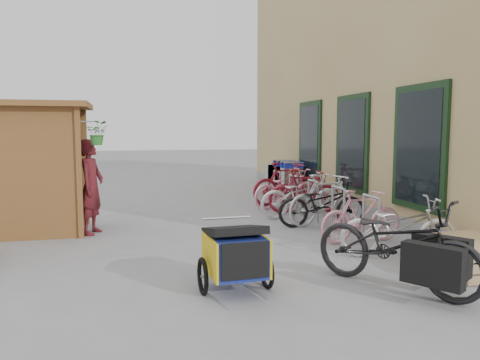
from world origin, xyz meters
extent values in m
plane|color=gray|center=(0.00, 0.00, 0.00)|extent=(80.00, 80.00, 0.00)
cube|color=tan|center=(6.50, 4.50, 3.50)|extent=(6.00, 13.00, 7.00)
cube|color=gray|center=(3.58, 4.50, 0.15)|extent=(0.18, 13.00, 0.30)
cube|color=black|center=(3.47, 0.50, 1.60)|extent=(0.06, 1.50, 2.20)
cube|color=black|center=(3.44, 0.50, 1.60)|extent=(0.02, 1.25, 1.95)
cube|color=black|center=(3.47, 3.00, 1.60)|extent=(0.06, 1.50, 2.20)
cube|color=black|center=(3.44, 3.00, 1.60)|extent=(0.02, 1.25, 1.95)
cube|color=black|center=(3.47, 5.50, 1.60)|extent=(0.06, 1.50, 2.20)
cube|color=black|center=(3.44, 5.50, 1.60)|extent=(0.02, 1.25, 1.95)
cube|color=brown|center=(-2.30, 1.85, 1.15)|extent=(0.09, 0.09, 2.30)
cube|color=brown|center=(-2.30, 3.15, 1.15)|extent=(0.09, 0.09, 2.30)
cube|color=brown|center=(-3.20, 1.88, 1.15)|extent=(1.80, 0.05, 2.30)
cube|color=brown|center=(-3.20, 3.12, 1.15)|extent=(1.80, 0.05, 2.30)
cube|color=brown|center=(-3.20, 2.50, 2.35)|extent=(2.15, 1.65, 0.10)
cube|color=brown|center=(-3.40, 2.50, 0.90)|extent=(1.30, 1.15, 0.04)
cube|color=brown|center=(-3.40, 2.50, 1.50)|extent=(1.30, 1.15, 0.04)
cylinder|color=#A5A8AD|center=(-2.12, 1.85, 2.05)|extent=(0.36, 0.02, 0.02)
imported|color=#286E26|center=(-1.97, 1.85, 1.85)|extent=(0.38, 0.33, 0.42)
cylinder|color=#A5A8AD|center=(2.30, -0.25, 0.42)|extent=(0.05, 0.05, 0.84)
cylinder|color=#A5A8AD|center=(2.30, 0.25, 0.42)|extent=(0.05, 0.05, 0.84)
cylinder|color=#A5A8AD|center=(2.30, 0.00, 0.84)|extent=(0.05, 0.50, 0.05)
cylinder|color=#A5A8AD|center=(2.30, 0.95, 0.42)|extent=(0.05, 0.05, 0.84)
cylinder|color=#A5A8AD|center=(2.30, 1.45, 0.42)|extent=(0.05, 0.05, 0.84)
cylinder|color=#A5A8AD|center=(2.30, 1.20, 0.84)|extent=(0.05, 0.50, 0.05)
cylinder|color=#A5A8AD|center=(2.30, 2.15, 0.42)|extent=(0.05, 0.05, 0.84)
cylinder|color=#A5A8AD|center=(2.30, 2.65, 0.42)|extent=(0.05, 0.05, 0.84)
cylinder|color=#A5A8AD|center=(2.30, 2.40, 0.84)|extent=(0.05, 0.50, 0.05)
cylinder|color=#A5A8AD|center=(2.30, 3.35, 0.42)|extent=(0.05, 0.05, 0.84)
cylinder|color=#A5A8AD|center=(2.30, 3.85, 0.42)|extent=(0.05, 0.05, 0.84)
cylinder|color=#A5A8AD|center=(2.30, 3.60, 0.84)|extent=(0.05, 0.50, 0.05)
cylinder|color=#A5A8AD|center=(2.30, 4.55, 0.42)|extent=(0.05, 0.05, 0.84)
cylinder|color=#A5A8AD|center=(2.30, 5.05, 0.42)|extent=(0.05, 0.05, 0.84)
cylinder|color=#A5A8AD|center=(2.30, 4.80, 0.84)|extent=(0.05, 0.50, 0.05)
cube|color=tan|center=(3.00, -1.40, 0.07)|extent=(1.00, 1.20, 0.12)
cube|color=tan|center=(3.00, -1.40, 0.21)|extent=(1.00, 1.20, 0.12)
cube|color=tan|center=(3.00, -1.40, 0.35)|extent=(1.00, 1.20, 0.12)
cube|color=silver|center=(3.00, 5.90, 0.60)|extent=(0.55, 0.84, 0.52)
cube|color=#1926A3|center=(3.00, 5.47, 0.94)|extent=(0.55, 0.04, 0.18)
cylinder|color=silver|center=(3.00, 5.44, 1.01)|extent=(0.58, 0.04, 0.04)
cylinder|color=black|center=(2.78, 5.55, 0.06)|extent=(0.04, 0.12, 0.12)
cube|color=silver|center=(3.00, 6.25, 0.60)|extent=(0.55, 0.84, 0.52)
cube|color=#1926A3|center=(3.00, 5.82, 0.94)|extent=(0.55, 0.04, 0.18)
cylinder|color=silver|center=(3.00, 5.79, 1.01)|extent=(0.58, 0.04, 0.04)
cylinder|color=black|center=(2.78, 5.90, 0.06)|extent=(0.04, 0.12, 0.12)
cube|color=silver|center=(3.00, 6.59, 0.60)|extent=(0.55, 0.84, 0.52)
cube|color=#1926A3|center=(3.00, 6.17, 0.94)|extent=(0.55, 0.04, 0.18)
cylinder|color=silver|center=(3.00, 6.14, 1.01)|extent=(0.58, 0.04, 0.04)
cylinder|color=black|center=(2.78, 6.25, 0.06)|extent=(0.04, 0.12, 0.12)
cube|color=silver|center=(3.00, 6.94, 0.60)|extent=(0.55, 0.84, 0.52)
cube|color=#1926A3|center=(3.00, 6.52, 0.94)|extent=(0.55, 0.04, 0.18)
cylinder|color=silver|center=(3.00, 6.49, 1.01)|extent=(0.58, 0.04, 0.04)
cylinder|color=black|center=(2.78, 6.59, 0.06)|extent=(0.04, 0.12, 0.12)
cube|color=navy|center=(-0.27, -1.44, 0.44)|extent=(0.62, 0.80, 0.45)
cube|color=gold|center=(-0.58, -1.46, 0.44)|extent=(0.07, 0.77, 0.45)
cube|color=gold|center=(0.04, -1.43, 0.44)|extent=(0.07, 0.77, 0.45)
cube|color=black|center=(-0.25, -1.85, 0.47)|extent=(0.54, 0.06, 0.41)
cube|color=black|center=(-0.28, -1.40, 0.71)|extent=(0.67, 0.77, 0.22)
torus|color=black|center=(-0.67, -1.46, 0.21)|extent=(0.08, 0.45, 0.45)
torus|color=black|center=(0.12, -1.42, 0.21)|extent=(0.08, 0.45, 0.45)
cylinder|color=#B7B7BC|center=(-0.24, -2.10, 0.21)|extent=(0.06, 0.66, 0.03)
cylinder|color=#B7B7BC|center=(-0.29, -1.02, 0.80)|extent=(0.62, 0.06, 0.03)
imported|color=black|center=(1.59, -1.83, 0.55)|extent=(1.73, 2.16, 1.10)
cube|color=black|center=(1.67, -2.43, 0.45)|extent=(0.50, 0.65, 0.45)
cube|color=black|center=(2.04, -2.08, 0.45)|extent=(0.50, 0.65, 0.45)
cube|color=orange|center=(1.86, -2.26, 0.50)|extent=(0.20, 0.22, 0.12)
imported|color=maroon|center=(-2.13, 2.18, 0.87)|extent=(0.60, 0.74, 1.74)
imported|color=silver|center=(2.44, -0.58, 0.46)|extent=(1.85, 1.02, 0.92)
imported|color=#F7A0B8|center=(2.34, 0.38, 0.45)|extent=(1.53, 0.51, 0.91)
imported|color=black|center=(2.23, 1.76, 0.46)|extent=(1.82, 0.79, 0.93)
imported|color=silver|center=(2.36, 1.91, 0.52)|extent=(1.79, 0.84, 1.04)
imported|color=silver|center=(2.18, 2.76, 0.49)|extent=(1.86, 0.66, 0.97)
imported|color=maroon|center=(2.46, 3.30, 0.51)|extent=(1.73, 0.64, 1.02)
imported|color=#F7A0B8|center=(2.28, 4.08, 0.48)|extent=(1.94, 1.14, 0.97)
imported|color=maroon|center=(2.43, 4.53, 0.55)|extent=(1.89, 0.83, 1.10)
camera|label=1|loc=(-1.49, -6.69, 1.89)|focal=35.00mm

